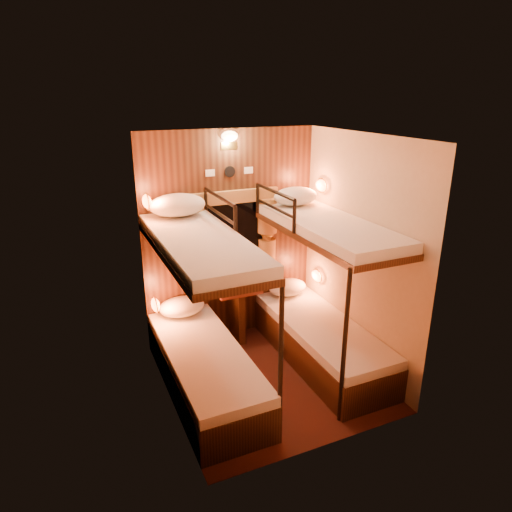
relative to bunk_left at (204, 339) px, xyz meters
name	(u,v)px	position (x,y,z in m)	size (l,w,h in m)	color
floor	(269,377)	(0.65, -0.07, -0.56)	(2.10, 2.10, 0.00)	#39110F
ceiling	(271,136)	(0.65, -0.07, 1.84)	(2.10, 2.10, 0.00)	silver
wall_back	(230,237)	(0.65, 0.98, 0.64)	(2.40, 2.40, 0.00)	#C6B293
wall_front	(331,316)	(0.65, -1.12, 0.64)	(2.40, 2.40, 0.00)	#C6B293
wall_left	(164,286)	(-0.35, -0.07, 0.64)	(2.40, 2.40, 0.00)	#C6B293
wall_right	(358,254)	(1.65, -0.07, 0.64)	(2.40, 2.40, 0.00)	#C6B293
back_panel	(230,238)	(0.65, 0.97, 0.64)	(2.00, 0.03, 2.40)	black
bunk_left	(204,339)	(0.00, 0.00, 0.00)	(0.72, 1.90, 1.82)	black
bunk_right	(322,314)	(1.30, 0.00, 0.00)	(0.72, 1.90, 1.82)	black
window	(231,240)	(0.65, 0.94, 0.62)	(1.00, 0.12, 0.79)	black
curtains	(232,234)	(0.65, 0.90, 0.71)	(1.10, 0.22, 1.00)	olive
back_fixtures	(230,143)	(0.65, 0.93, 1.69)	(0.54, 0.09, 0.48)	black
reading_lamps	(242,243)	(0.65, 0.63, 0.68)	(2.00, 0.20, 1.25)	#FF5F26
table	(237,307)	(0.65, 0.78, -0.14)	(0.50, 0.34, 0.66)	#612716
bottle_left	(233,284)	(0.58, 0.73, 0.18)	(0.06, 0.06, 0.21)	#99BFE5
bottle_right	(248,278)	(0.78, 0.78, 0.20)	(0.08, 0.08, 0.26)	#99BFE5
sachet_a	(255,287)	(0.85, 0.73, 0.09)	(0.07, 0.06, 0.01)	silver
sachet_b	(248,287)	(0.77, 0.76, 0.09)	(0.08, 0.06, 0.01)	silver
pillow_lower_left	(182,306)	(0.00, 0.78, 0.00)	(0.50, 0.36, 0.20)	silver
pillow_lower_right	(287,287)	(1.30, 0.78, -0.01)	(0.47, 0.33, 0.18)	silver
pillow_upper_left	(177,205)	(0.00, 0.71, 1.14)	(0.57, 0.40, 0.22)	silver
pillow_upper_right	(296,196)	(1.30, 0.65, 1.13)	(0.50, 0.36, 0.20)	silver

